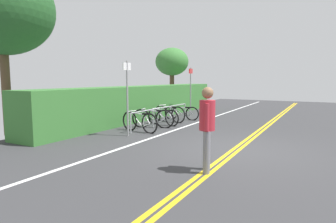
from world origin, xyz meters
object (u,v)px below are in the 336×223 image
Objects in this scene: bicycle_0 at (139,122)px; bicycle_1 at (153,118)px; pedestrian at (207,123)px; sign_post_far at (191,87)px; sign_post_near at (127,92)px; tree_mid at (172,62)px; bicycle_2 at (163,117)px; bicycle_4 at (182,113)px; bicycle_3 at (169,114)px; bike_rack at (162,112)px; tree_near_left at (1,10)px.

bicycle_0 is 1.04× the size of bicycle_1.
sign_post_far is at bearing 26.24° from pedestrian.
sign_post_near is 10.29m from tree_mid.
tree_mid reaches higher than sign_post_near.
bicycle_0 is 5.15m from sign_post_far.
bicycle_2 reaches higher than bicycle_4.
bicycle_3 is 7.27m from tree_mid.
bicycle_1 is 5.64m from pedestrian.
sign_post_far reaches higher than bike_rack.
tree_near_left reaches higher than sign_post_far.
bicycle_0 is 0.99× the size of pedestrian.
sign_post_far reaches higher than bicycle_2.
bicycle_2 is at bearing -176.33° from sign_post_far.
pedestrian reaches higher than bicycle_0.
pedestrian is at bearing -150.29° from bicycle_4.
bicycle_0 reaches higher than bicycle_4.
sign_post_far is (5.88, 0.35, -0.01)m from sign_post_near.
pedestrian is (-3.14, -3.78, 0.65)m from bicycle_0.
bicycle_3 is at bearing 5.37° from sign_post_near.
bicycle_4 is 0.43× the size of tree_mid.
sign_post_near reaches higher than bicycle_3.
bicycle_4 is at bearing 0.10° from bicycle_1.
bicycle_4 is (1.77, 0.00, -0.02)m from bicycle_2.
bicycle_1 reaches higher than bicycle_2.
pedestrian is at bearing -141.92° from bike_rack.
tree_near_left is (-4.45, 3.48, 3.59)m from bike_rack.
bicycle_3 is 0.69× the size of sign_post_far.
bicycle_1 is 1.73m from bicycle_3.
pedestrian is 0.70× the size of sign_post_far.
bicycle_3 is at bearing -32.02° from tree_near_left.
bicycle_3 is at bearing 4.61° from bicycle_0.
bicycle_2 is at bearing -155.00° from tree_mid.
bicycle_3 is at bearing 8.58° from bike_rack.
bicycle_1 is 0.96× the size of pedestrian.
tree_near_left is at bearing 135.73° from bicycle_1.
sign_post_far is (8.15, 4.02, 0.47)m from pedestrian.
bicycle_0 is 1.01× the size of bicycle_3.
bicycle_0 is 1.77m from bicycle_2.
sign_post_near is (-3.55, -0.33, 1.12)m from bicycle_3.
bicycle_3 is (0.90, 0.14, -0.19)m from bike_rack.
sign_post_near is at bearing -160.54° from tree_mid.
sign_post_near is 0.63× the size of tree_mid.
sign_post_far is at bearing 2.68° from bicycle_0.
bike_rack is 1.14× the size of tree_mid.
bicycle_0 is (-1.80, -0.08, -0.19)m from bike_rack.
bicycle_0 reaches higher than bike_rack.
tree_near_left is at bearing 141.40° from bicycle_2.
bicycle_4 is 0.69× the size of sign_post_far.
sign_post_far reaches higher than pedestrian.
pedestrian is at bearing -137.17° from bicycle_1.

